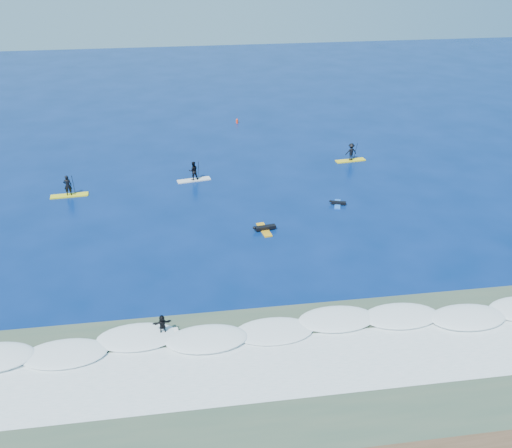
{
  "coord_description": "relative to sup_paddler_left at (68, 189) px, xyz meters",
  "views": [
    {
      "loc": [
        -3.96,
        -36.56,
        21.63
      ],
      "look_at": [
        1.8,
        2.66,
        0.6
      ],
      "focal_mm": 40.0,
      "sensor_mm": 36.0,
      "label": 1
    }
  ],
  "objects": [
    {
      "name": "wave_surfer",
      "position": [
        8.25,
        -20.88,
        0.03
      ],
      "size": [
        1.84,
        0.75,
        1.3
      ],
      "rotation": [
        0.0,
        0.0,
        0.15
      ],
      "color": "white",
      "rests_on": "breaking_wave"
    },
    {
      "name": "whitewater",
      "position": [
        13.76,
        -24.51,
        -0.72
      ],
      "size": [
        34.0,
        5.0,
        0.02
      ],
      "primitive_type": "cube",
      "color": "silver",
      "rests_on": "ground"
    },
    {
      "name": "sup_paddler_right",
      "position": [
        27.31,
        4.54,
        0.13
      ],
      "size": [
        3.17,
        1.15,
        2.18
      ],
      "rotation": [
        0.0,
        0.0,
        0.12
      ],
      "color": "yellow",
      "rests_on": "ground"
    },
    {
      "name": "prone_paddler_near",
      "position": [
        16.22,
        -8.88,
        -0.55
      ],
      "size": [
        1.89,
        2.43,
        0.5
      ],
      "rotation": [
        0.0,
        0.0,
        1.72
      ],
      "color": "gold",
      "rests_on": "ground"
    },
    {
      "name": "ground",
      "position": [
        13.76,
        -11.51,
        -0.72
      ],
      "size": [
        160.0,
        160.0,
        0.0
      ],
      "primitive_type": "plane",
      "color": "#041B4D",
      "rests_on": "ground"
    },
    {
      "name": "prone_paddler_far",
      "position": [
        23.24,
        -5.24,
        -0.59
      ],
      "size": [
        1.45,
        1.91,
        0.39
      ],
      "rotation": [
        0.0,
        0.0,
        1.28
      ],
      "color": "blue",
      "rests_on": "ground"
    },
    {
      "name": "sup_paddler_center",
      "position": [
        11.18,
        1.84,
        0.11
      ],
      "size": [
        3.22,
        1.31,
        2.2
      ],
      "rotation": [
        0.0,
        0.0,
        0.17
      ],
      "color": "silver",
      "rests_on": "ground"
    },
    {
      "name": "shallow_water",
      "position": [
        13.76,
        -25.51,
        -0.71
      ],
      "size": [
        90.0,
        13.0,
        0.01
      ],
      "primitive_type": "cube",
      "color": "#384C3C",
      "rests_on": "ground"
    },
    {
      "name": "sup_paddler_left",
      "position": [
        0.0,
        0.0,
        0.0
      ],
      "size": [
        3.32,
        1.07,
        2.29
      ],
      "rotation": [
        0.0,
        0.0,
        0.08
      ],
      "color": "yellow",
      "rests_on": "ground"
    },
    {
      "name": "breaking_wave",
      "position": [
        13.76,
        -21.51,
        -0.72
      ],
      "size": [
        40.0,
        6.0,
        0.3
      ],
      "primitive_type": "cube",
      "color": "white",
      "rests_on": "ground"
    },
    {
      "name": "marker_buoy",
      "position": [
        17.26,
        18.53,
        -0.42
      ],
      "size": [
        0.28,
        0.28,
        0.67
      ],
      "rotation": [
        0.0,
        0.0,
        0.13
      ],
      "color": "#FB3416",
      "rests_on": "ground"
    }
  ]
}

